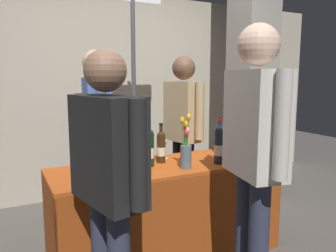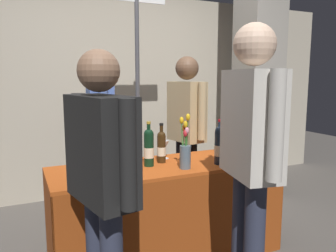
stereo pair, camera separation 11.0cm
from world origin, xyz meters
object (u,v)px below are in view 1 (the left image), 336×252
at_px(display_bottle_0, 161,146).
at_px(tasting_table, 168,194).
at_px(featured_wine_bottle, 219,137).
at_px(wine_glass_near_vendor, 164,145).
at_px(wine_glass_near_taster, 250,145).
at_px(booth_signpost, 134,71).
at_px(wine_glass_mid, 137,149).
at_px(flower_vase, 186,150).
at_px(concrete_pillar, 252,58).
at_px(taster_foreground_right, 255,144).
at_px(vendor_presenter, 97,123).

bearing_deg(display_bottle_0, tasting_table, -70.67).
xyz_separation_m(featured_wine_bottle, wine_glass_near_vendor, (-0.55, 0.01, -0.02)).
height_order(featured_wine_bottle, wine_glass_near_taster, featured_wine_bottle).
bearing_deg(booth_signpost, tasting_table, -95.08).
bearing_deg(wine_glass_mid, flower_vase, -51.88).
height_order(wine_glass_near_vendor, flower_vase, flower_vase).
distance_m(concrete_pillar, taster_foreground_right, 2.24).
xyz_separation_m(tasting_table, featured_wine_bottle, (0.60, 0.17, 0.38)).
relative_size(concrete_pillar, booth_signpost, 1.40).
height_order(display_bottle_0, wine_glass_mid, display_bottle_0).
relative_size(display_bottle_0, flower_vase, 0.77).
relative_size(featured_wine_bottle, display_bottle_0, 0.99).
xyz_separation_m(tasting_table, wine_glass_near_vendor, (0.05, 0.18, 0.36)).
bearing_deg(flower_vase, display_bottle_0, 110.75).
bearing_deg(concrete_pillar, wine_glass_near_vendor, -155.39).
relative_size(tasting_table, featured_wine_bottle, 5.74).
xyz_separation_m(concrete_pillar, wine_glass_mid, (-1.75, -0.70, -0.79)).
bearing_deg(vendor_presenter, display_bottle_0, 31.67).
distance_m(featured_wine_bottle, wine_glass_near_taster, 0.28).
relative_size(flower_vase, vendor_presenter, 0.24).
relative_size(tasting_table, vendor_presenter, 1.07).
bearing_deg(wine_glass_near_vendor, tasting_table, -106.19).
xyz_separation_m(featured_wine_bottle, booth_signpost, (-0.52, 0.75, 0.60)).
bearing_deg(wine_glass_near_vendor, display_bottle_0, -125.54).
bearing_deg(taster_foreground_right, featured_wine_bottle, -12.87).
bearing_deg(vendor_presenter, taster_foreground_right, 24.98).
bearing_deg(flower_vase, tasting_table, 111.36).
height_order(display_bottle_0, booth_signpost, booth_signpost).
height_order(wine_glass_mid, taster_foreground_right, taster_foreground_right).
distance_m(taster_foreground_right, booth_signpost, 1.76).
bearing_deg(taster_foreground_right, concrete_pillar, -28.44).
distance_m(concrete_pillar, wine_glass_near_taster, 1.46).
distance_m(wine_glass_near_vendor, flower_vase, 0.34).
height_order(concrete_pillar, wine_glass_mid, concrete_pillar).
height_order(tasting_table, taster_foreground_right, taster_foreground_right).
height_order(vendor_presenter, booth_signpost, booth_signpost).
relative_size(featured_wine_bottle, booth_signpost, 0.13).
relative_size(concrete_pillar, display_bottle_0, 10.56).
relative_size(wine_glass_mid, flower_vase, 0.36).
bearing_deg(display_bottle_0, flower_vase, -69.25).
height_order(flower_vase, vendor_presenter, vendor_presenter).
bearing_deg(flower_vase, booth_signpost, 89.08).
bearing_deg(tasting_table, wine_glass_near_vendor, 73.81).
bearing_deg(tasting_table, taster_foreground_right, -77.87).
height_order(concrete_pillar, wine_glass_near_taster, concrete_pillar).
height_order(wine_glass_mid, flower_vase, flower_vase).
relative_size(display_bottle_0, taster_foreground_right, 0.18).
xyz_separation_m(featured_wine_bottle, wine_glass_mid, (-0.80, -0.00, -0.02)).
height_order(wine_glass_mid, booth_signpost, booth_signpost).
xyz_separation_m(wine_glass_near_taster, vendor_presenter, (-1.12, 0.81, 0.16)).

